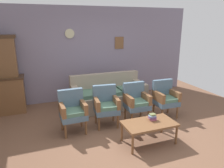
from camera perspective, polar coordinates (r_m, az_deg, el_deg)
name	(u,v)px	position (r m, az deg, el deg)	size (l,w,h in m)	color
ground_plane	(127,137)	(4.47, 3.93, -13.99)	(7.68, 7.68, 0.00)	brown
wall_back_with_decor	(91,54)	(6.41, -5.74, 8.08)	(6.40, 0.09, 2.70)	gray
side_cabinet	(2,95)	(6.07, -27.53, -2.74)	(1.16, 0.55, 0.93)	brown
floral_couch	(108,96)	(5.79, -1.00, -3.20)	(1.96, 0.81, 0.90)	gray
armchair_by_doorway	(73,110)	(4.53, -10.53, -6.76)	(0.53, 0.50, 0.90)	slate
armchair_near_couch_end	(106,104)	(4.74, -1.64, -5.41)	(0.57, 0.54, 0.90)	slate
armchair_near_cabinet	(136,100)	(4.99, 6.48, -4.39)	(0.53, 0.50, 0.90)	slate
armchair_row_middle	(165,97)	(5.33, 14.06, -3.42)	(0.53, 0.50, 0.90)	slate
coffee_table	(149,125)	(4.17, 9.95, -10.71)	(1.00, 0.56, 0.42)	brown
book_stack_on_table	(152,117)	(4.23, 10.79, -8.72)	(0.15, 0.12, 0.12)	#BB5878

